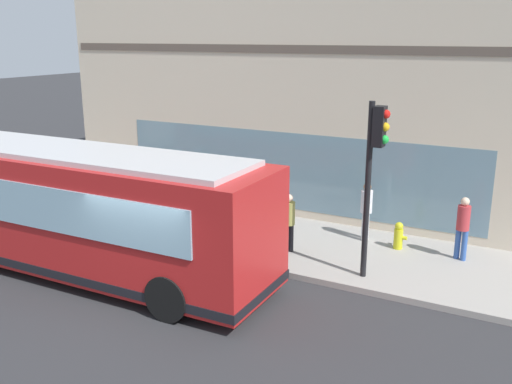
{
  "coord_description": "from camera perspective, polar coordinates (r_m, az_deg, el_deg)",
  "views": [
    {
      "loc": [
        -8.95,
        -7.27,
        5.69
      ],
      "look_at": [
        3.19,
        -0.73,
        1.87
      ],
      "focal_mm": 39.91,
      "sensor_mm": 36.0,
      "label": 1
    }
  ],
  "objects": [
    {
      "name": "building_corner",
      "position": [
        20.29,
        7.49,
        12.83
      ],
      "size": [
        6.67,
        16.95,
        9.6
      ],
      "color": "beige",
      "rests_on": "ground"
    },
    {
      "name": "city_bus_nearside",
      "position": [
        14.49,
        -17.26,
        -1.81
      ],
      "size": [
        2.73,
        10.08,
        3.07
      ],
      "color": "red",
      "rests_on": "ground"
    },
    {
      "name": "pedestrian_near_hydrant",
      "position": [
        15.98,
        11.0,
        -1.53
      ],
      "size": [
        0.32,
        0.32,
        1.64
      ],
      "color": "silver",
      "rests_on": "sidewalk_curb"
    },
    {
      "name": "fire_hydrant",
      "position": [
        15.68,
        14.11,
        -4.27
      ],
      "size": [
        0.35,
        0.35,
        0.74
      ],
      "color": "gold",
      "rests_on": "sidewalk_curb"
    },
    {
      "name": "pedestrian_by_light_pole",
      "position": [
        15.22,
        20.03,
        -3.06
      ],
      "size": [
        0.32,
        0.32,
        1.64
      ],
      "color": "#3359A5",
      "rests_on": "sidewalk_curb"
    },
    {
      "name": "newspaper_vending_box",
      "position": [
        18.2,
        -3.52,
        -0.77
      ],
      "size": [
        0.44,
        0.43,
        0.9
      ],
      "color": "#263F99",
      "rests_on": "sidewalk_curb"
    },
    {
      "name": "pedestrian_walking_along_curb",
      "position": [
        14.82,
        3.3,
        -2.76
      ],
      "size": [
        0.32,
        0.32,
        1.58
      ],
      "color": "black",
      "rests_on": "sidewalk_curb"
    },
    {
      "name": "ground",
      "position": [
        12.86,
        -9.83,
        -11.02
      ],
      "size": [
        120.0,
        120.0,
        0.0
      ],
      "primitive_type": "plane",
      "color": "#2D2D30"
    },
    {
      "name": "traffic_light_near_corner",
      "position": [
        13.01,
        11.79,
        3.38
      ],
      "size": [
        0.32,
        0.49,
        4.14
      ],
      "color": "black",
      "rests_on": "sidewalk_curb"
    },
    {
      "name": "sidewalk_curb",
      "position": [
        16.4,
        0.15,
        -4.53
      ],
      "size": [
        4.07,
        40.0,
        0.15
      ],
      "primitive_type": "cube",
      "color": "#9E9991",
      "rests_on": "ground"
    }
  ]
}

